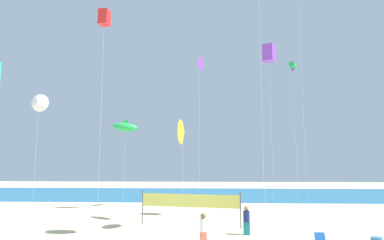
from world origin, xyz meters
name	(u,v)px	position (x,y,z in m)	size (l,w,h in m)	color
ocean_band	(189,194)	(0.00, 31.94, 0.00)	(120.00, 20.00, 0.01)	#1E6B99
beachgoer_navy_shirt	(247,219)	(5.06, 6.26, 0.93)	(0.40, 0.40, 1.73)	#19727A
beachgoer_white_shirt	(203,229)	(2.43, 3.28, 0.92)	(0.40, 0.40, 1.73)	#EA7260
volleyball_net	(190,202)	(1.42, 8.94, 1.63)	(7.05, 1.38, 2.40)	#4C4C51
kite_red_box	(104,18)	(-3.91, 5.16, 13.64)	(0.71, 0.71, 14.17)	silver
kite_green_tube	(293,66)	(11.55, 18.65, 14.24)	(1.21, 1.69, 14.59)	silver
kite_white_delta	(39,103)	(-11.23, 11.38, 9.31)	(1.49, 0.45, 10.05)	silver
kite_green_inflatable	(125,127)	(-5.30, 16.73, 7.80)	(2.64, 1.30, 8.47)	silver
kite_violet_delta	(199,64)	(1.90, 17.75, 14.33)	(0.89, 1.38, 15.03)	silver
kite_violet_box	(269,53)	(7.90, 12.22, 13.51)	(1.21, 1.21, 14.23)	silver
kite_yellow_delta	(183,132)	(1.00, 7.61, 6.46)	(0.54, 1.73, 7.32)	silver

